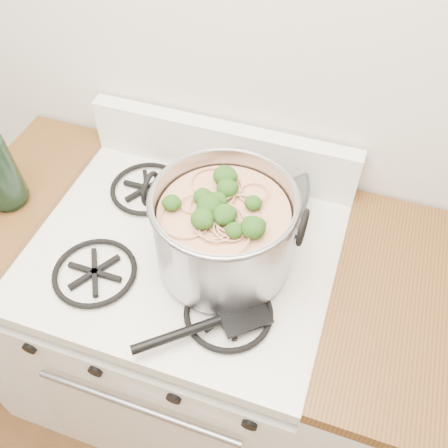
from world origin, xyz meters
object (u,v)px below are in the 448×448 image
Objects in this scene: gas_range at (192,336)px; spatula at (243,312)px; stock_pot at (224,231)px; glass_bowl at (260,198)px.

spatula is (0.21, -0.15, 0.50)m from gas_range.
stock_pot reaches higher than gas_range.
spatula is 3.05× the size of glass_bowl.
gas_range is 0.56m from spatula.
stock_pot is at bearing -6.51° from gas_range.
gas_range is 2.57× the size of stock_pot.
glass_bowl reaches higher than spatula.
stock_pot is (0.11, -0.01, 0.59)m from gas_range.
spatula reaches higher than gas_range.
stock_pot is at bearing -97.58° from glass_bowl.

